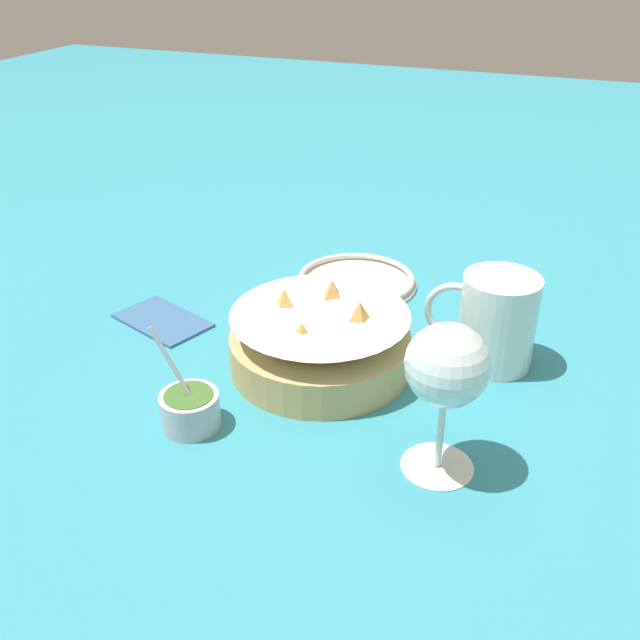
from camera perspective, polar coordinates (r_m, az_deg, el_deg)
ground_plane at (r=0.88m, az=2.52°, el=-3.53°), size 4.00×4.00×0.00m
food_basket at (r=0.86m, az=0.00°, el=-1.75°), size 0.22×0.22×0.10m
sauce_cup at (r=0.78m, az=-10.37°, el=-6.96°), size 0.07×0.06×0.12m
wine_glass at (r=0.67m, az=10.12°, el=-3.97°), size 0.08×0.08×0.16m
beer_mug at (r=0.89m, az=13.85°, el=-0.31°), size 0.14×0.09×0.12m
side_plate at (r=1.07m, az=2.91°, el=3.18°), size 0.18×0.18×0.01m
napkin at (r=0.99m, az=-12.49°, el=0.06°), size 0.15×0.12×0.01m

